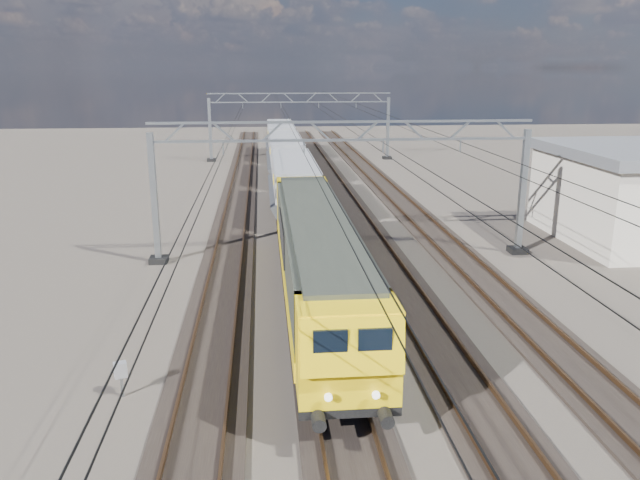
{
  "coord_description": "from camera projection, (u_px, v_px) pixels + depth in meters",
  "views": [
    {
      "loc": [
        -4.08,
        -27.11,
        9.63
      ],
      "look_at": [
        -1.67,
        -1.08,
        2.4
      ],
      "focal_mm": 35.0,
      "sensor_mm": 36.0,
      "label": 1
    }
  ],
  "objects": [
    {
      "name": "track_loco",
      "position": [
        311.0,
        282.0,
        28.75
      ],
      "size": [
        2.6,
        140.0,
        0.3
      ],
      "color": "black",
      "rests_on": "ground"
    },
    {
      "name": "catenary_gantry_mid",
      "position": [
        343.0,
        184.0,
        31.74
      ],
      "size": [
        19.9,
        0.9,
        7.11
      ],
      "color": "gray",
      "rests_on": "ground"
    },
    {
      "name": "track_outer_west",
      "position": [
        223.0,
        285.0,
        28.4
      ],
      "size": [
        2.6,
        140.0,
        0.3
      ],
      "color": "black",
      "rests_on": "ground"
    },
    {
      "name": "hopper_wagon_lead",
      "position": [
        294.0,
        181.0,
        42.14
      ],
      "size": [
        3.38,
        13.0,
        3.25
      ],
      "color": "black",
      "rests_on": "ground"
    },
    {
      "name": "overhead_wires",
      "position": [
        335.0,
        139.0,
        35.09
      ],
      "size": [
        12.03,
        140.0,
        0.53
      ],
      "color": "black",
      "rests_on": "ground"
    },
    {
      "name": "track_inner_east",
      "position": [
        396.0,
        280.0,
        29.11
      ],
      "size": [
        2.6,
        140.0,
        0.3
      ],
      "color": "black",
      "rests_on": "ground"
    },
    {
      "name": "track_outer_east",
      "position": [
        479.0,
        277.0,
        29.46
      ],
      "size": [
        2.6,
        140.0,
        0.3
      ],
      "color": "black",
      "rests_on": "ground"
    },
    {
      "name": "trackside_cabinet",
      "position": [
        121.0,
        371.0,
        18.71
      ],
      "size": [
        0.44,
        0.39,
        1.12
      ],
      "rotation": [
        0.0,
        0.0,
        0.33
      ],
      "color": "gray",
      "rests_on": "ground"
    },
    {
      "name": "ground",
      "position": [
        354.0,
        283.0,
        28.95
      ],
      "size": [
        160.0,
        160.0,
        0.0
      ],
      "primitive_type": "plane",
      "color": "#29231E",
      "rests_on": "ground"
    },
    {
      "name": "locomotive",
      "position": [
        317.0,
        255.0,
        25.14
      ],
      "size": [
        2.76,
        21.1,
        3.62
      ],
      "color": "black",
      "rests_on": "ground"
    },
    {
      "name": "catenary_gantry_far",
      "position": [
        300.0,
        124.0,
        66.29
      ],
      "size": [
        19.9,
        0.9,
        7.11
      ],
      "color": "gray",
      "rests_on": "ground"
    },
    {
      "name": "hopper_wagon_mid",
      "position": [
        286.0,
        153.0,
        55.77
      ],
      "size": [
        3.38,
        13.0,
        3.25
      ],
      "color": "black",
      "rests_on": "ground"
    },
    {
      "name": "hopper_wagon_third",
      "position": [
        281.0,
        137.0,
        69.4
      ],
      "size": [
        3.38,
        13.0,
        3.25
      ],
      "color": "black",
      "rests_on": "ground"
    }
  ]
}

